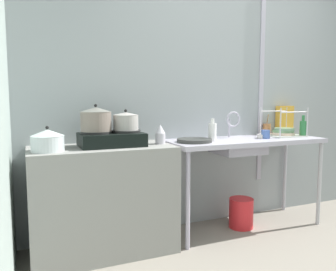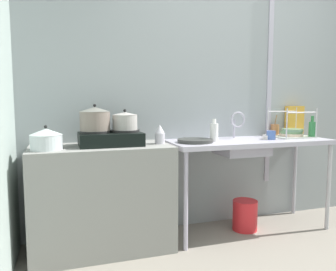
{
  "view_description": "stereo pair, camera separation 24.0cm",
  "coord_description": "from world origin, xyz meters",
  "px_view_note": "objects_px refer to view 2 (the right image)",
  "views": [
    {
      "loc": [
        -1.89,
        -1.33,
        1.19
      ],
      "look_at": [
        -0.81,
        1.2,
        0.9
      ],
      "focal_mm": 35.72,
      "sensor_mm": 36.0,
      "label": 1
    },
    {
      "loc": [
        -1.67,
        -1.42,
        1.19
      ],
      "look_at": [
        -0.81,
        1.2,
        0.9
      ],
      "focal_mm": 35.72,
      "sensor_mm": 36.0,
      "label": 2
    }
  ],
  "objects_px": {
    "frying_pan": "(195,141)",
    "bottle_by_sink": "(214,132)",
    "pot_on_right_burner": "(125,121)",
    "faucet": "(237,121)",
    "pot_beside_stove": "(46,139)",
    "cup_by_rack": "(271,135)",
    "bucket_on_floor": "(245,215)",
    "small_bowl_on_drainboard": "(269,137)",
    "cereal_box": "(294,121)",
    "sink_basin": "(241,147)",
    "dish_rack": "(291,133)",
    "percolator": "(160,134)",
    "stove": "(110,138)",
    "bottle_by_rack": "(312,129)",
    "pot_on_left_burner": "(95,119)",
    "utensil_jar": "(275,130)"
  },
  "relations": [
    {
      "from": "cup_by_rack",
      "to": "pot_on_left_burner",
      "type": "bearing_deg",
      "value": 178.26
    },
    {
      "from": "pot_beside_stove",
      "to": "cereal_box",
      "type": "bearing_deg",
      "value": 7.55
    },
    {
      "from": "bucket_on_floor",
      "to": "percolator",
      "type": "bearing_deg",
      "value": -179.32
    },
    {
      "from": "sink_basin",
      "to": "small_bowl_on_drainboard",
      "type": "distance_m",
      "value": 0.29
    },
    {
      "from": "pot_on_left_burner",
      "to": "bottle_by_sink",
      "type": "height_order",
      "value": "pot_on_left_burner"
    },
    {
      "from": "frying_pan",
      "to": "bottle_by_rack",
      "type": "distance_m",
      "value": 1.18
    },
    {
      "from": "sink_basin",
      "to": "dish_rack",
      "type": "xyz_separation_m",
      "value": [
        0.58,
        0.06,
        0.11
      ]
    },
    {
      "from": "faucet",
      "to": "bucket_on_floor",
      "type": "height_order",
      "value": "faucet"
    },
    {
      "from": "pot_beside_stove",
      "to": "faucet",
      "type": "relative_size",
      "value": 0.91
    },
    {
      "from": "cereal_box",
      "to": "bucket_on_floor",
      "type": "relative_size",
      "value": 1.07
    },
    {
      "from": "pot_on_right_burner",
      "to": "bottle_by_sink",
      "type": "xyz_separation_m",
      "value": [
        0.77,
        -0.03,
        -0.11
      ]
    },
    {
      "from": "pot_beside_stove",
      "to": "frying_pan",
      "type": "relative_size",
      "value": 0.76
    },
    {
      "from": "frying_pan",
      "to": "cup_by_rack",
      "type": "height_order",
      "value": "cup_by_rack"
    },
    {
      "from": "bottle_by_rack",
      "to": "pot_beside_stove",
      "type": "bearing_deg",
      "value": -179.1
    },
    {
      "from": "bottle_by_rack",
      "to": "cereal_box",
      "type": "xyz_separation_m",
      "value": [
        0.02,
        0.28,
        0.06
      ]
    },
    {
      "from": "percolator",
      "to": "sink_basin",
      "type": "bearing_deg",
      "value": 0.3
    },
    {
      "from": "cup_by_rack",
      "to": "utensil_jar",
      "type": "height_order",
      "value": "utensil_jar"
    },
    {
      "from": "pot_on_left_burner",
      "to": "pot_on_right_burner",
      "type": "distance_m",
      "value": 0.23
    },
    {
      "from": "stove",
      "to": "bottle_by_sink",
      "type": "distance_m",
      "value": 0.88
    },
    {
      "from": "pot_on_left_burner",
      "to": "small_bowl_on_drainboard",
      "type": "bearing_deg",
      "value": -0.5
    },
    {
      "from": "sink_basin",
      "to": "utensil_jar",
      "type": "distance_m",
      "value": 0.57
    },
    {
      "from": "frying_pan",
      "to": "bottle_by_sink",
      "type": "xyz_separation_m",
      "value": [
        0.18,
        0.0,
        0.07
      ]
    },
    {
      "from": "pot_beside_stove",
      "to": "frying_pan",
      "type": "xyz_separation_m",
      "value": [
        1.18,
        0.06,
        -0.06
      ]
    },
    {
      "from": "utensil_jar",
      "to": "small_bowl_on_drainboard",
      "type": "bearing_deg",
      "value": -135.31
    },
    {
      "from": "cup_by_rack",
      "to": "cereal_box",
      "type": "distance_m",
      "value": 0.54
    },
    {
      "from": "pot_on_right_burner",
      "to": "percolator",
      "type": "bearing_deg",
      "value": -4.33
    },
    {
      "from": "faucet",
      "to": "cup_by_rack",
      "type": "relative_size",
      "value": 3.1
    },
    {
      "from": "cup_by_rack",
      "to": "cereal_box",
      "type": "height_order",
      "value": "cereal_box"
    },
    {
      "from": "percolator",
      "to": "pot_on_right_burner",
      "type": "bearing_deg",
      "value": 175.67
    },
    {
      "from": "percolator",
      "to": "dish_rack",
      "type": "height_order",
      "value": "dish_rack"
    },
    {
      "from": "cup_by_rack",
      "to": "small_bowl_on_drainboard",
      "type": "bearing_deg",
      "value": 93.38
    },
    {
      "from": "cup_by_rack",
      "to": "frying_pan",
      "type": "bearing_deg",
      "value": 178.92
    },
    {
      "from": "faucet",
      "to": "utensil_jar",
      "type": "distance_m",
      "value": 0.49
    },
    {
      "from": "stove",
      "to": "utensil_jar",
      "type": "bearing_deg",
      "value": 7.23
    },
    {
      "from": "cup_by_rack",
      "to": "bucket_on_floor",
      "type": "bearing_deg",
      "value": 171.06
    },
    {
      "from": "dish_rack",
      "to": "cup_by_rack",
      "type": "height_order",
      "value": "dish_rack"
    },
    {
      "from": "faucet",
      "to": "cereal_box",
      "type": "relative_size",
      "value": 0.85
    },
    {
      "from": "sink_basin",
      "to": "bottle_by_rack",
      "type": "xyz_separation_m",
      "value": [
        0.73,
        -0.04,
        0.15
      ]
    },
    {
      "from": "stove",
      "to": "pot_on_right_burner",
      "type": "bearing_deg",
      "value": -0.0
    },
    {
      "from": "pot_on_right_burner",
      "to": "frying_pan",
      "type": "bearing_deg",
      "value": -3.26
    },
    {
      "from": "pot_on_right_burner",
      "to": "faucet",
      "type": "relative_size",
      "value": 0.79
    },
    {
      "from": "pot_on_right_burner",
      "to": "percolator",
      "type": "distance_m",
      "value": 0.3
    },
    {
      "from": "frying_pan",
      "to": "cup_by_rack",
      "type": "xyz_separation_m",
      "value": [
        0.74,
        -0.01,
        0.03
      ]
    },
    {
      "from": "sink_basin",
      "to": "cereal_box",
      "type": "bearing_deg",
      "value": 17.62
    },
    {
      "from": "faucet",
      "to": "bottle_by_sink",
      "type": "bearing_deg",
      "value": -152.93
    },
    {
      "from": "faucet",
      "to": "pot_beside_stove",
      "type": "bearing_deg",
      "value": -172.28
    },
    {
      "from": "small_bowl_on_drainboard",
      "to": "pot_on_right_burner",
      "type": "bearing_deg",
      "value": 179.41
    },
    {
      "from": "pot_beside_stove",
      "to": "dish_rack",
      "type": "bearing_deg",
      "value": 3.68
    },
    {
      "from": "percolator",
      "to": "bottle_by_rack",
      "type": "xyz_separation_m",
      "value": [
        1.49,
        -0.04,
        0.01
      ]
    },
    {
      "from": "sink_basin",
      "to": "frying_pan",
      "type": "distance_m",
      "value": 0.46
    }
  ]
}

